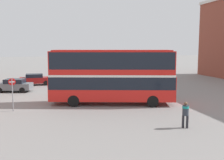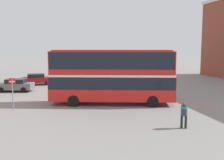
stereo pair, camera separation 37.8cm
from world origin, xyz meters
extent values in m
plane|color=gray|center=(0.00, 0.00, 0.00)|extent=(240.00, 240.00, 0.00)
cube|color=red|center=(-0.38, -0.90, 1.56)|extent=(11.49, 5.32, 2.24)
cube|color=red|center=(-0.38, -0.90, 3.77)|extent=(11.30, 5.20, 2.19)
cube|color=black|center=(-0.38, -0.90, 2.06)|extent=(11.38, 5.32, 1.11)
cube|color=black|center=(-0.38, -0.90, 4.04)|extent=(11.15, 5.19, 1.50)
cube|color=silver|center=(-0.38, -0.90, 2.71)|extent=(11.38, 5.31, 0.20)
cube|color=#B11A15|center=(-0.38, -0.90, 4.92)|extent=(10.77, 4.90, 0.10)
cylinder|color=black|center=(3.38, -0.72, 0.51)|extent=(1.07, 0.55, 1.03)
cylinder|color=black|center=(2.80, -2.91, 0.51)|extent=(1.07, 0.55, 1.03)
cylinder|color=black|center=(-3.34, 1.06, 0.51)|extent=(1.07, 0.55, 1.03)
cylinder|color=black|center=(-3.92, -1.14, 0.51)|extent=(1.07, 0.55, 1.03)
cylinder|color=#232328|center=(2.67, -9.06, 0.42)|extent=(0.16, 0.16, 0.84)
cylinder|color=#232328|center=(2.44, -8.92, 0.42)|extent=(0.16, 0.16, 0.84)
cylinder|color=#2D333D|center=(2.55, -8.99, 1.17)|extent=(0.55, 0.55, 0.66)
cylinder|color=teal|center=(2.55, -8.99, 1.38)|extent=(0.59, 0.59, 0.15)
sphere|color=brown|center=(2.55, -8.99, 1.62)|extent=(0.23, 0.23, 0.23)
cube|color=slate|center=(-10.04, 8.21, 0.65)|extent=(4.46, 2.72, 0.74)
cube|color=black|center=(-9.88, 8.18, 1.26)|extent=(2.48, 2.08, 0.49)
cylinder|color=black|center=(-11.48, 7.72, 0.32)|extent=(0.68, 0.36, 0.65)
cylinder|color=black|center=(-11.10, 9.31, 0.32)|extent=(0.68, 0.36, 0.65)
cylinder|color=black|center=(-8.97, 7.12, 0.32)|extent=(0.68, 0.36, 0.65)
cylinder|color=black|center=(-8.60, 8.71, 0.32)|extent=(0.68, 0.36, 0.65)
cube|color=maroon|center=(-7.73, 13.24, 0.68)|extent=(4.30, 1.88, 0.78)
cube|color=black|center=(-7.90, 13.23, 1.31)|extent=(2.25, 1.65, 0.49)
cylinder|color=black|center=(-6.44, 14.07, 0.34)|extent=(0.68, 0.24, 0.68)
cylinder|color=black|center=(-6.39, 12.47, 0.34)|extent=(0.68, 0.24, 0.68)
cylinder|color=black|center=(-9.07, 14.00, 0.34)|extent=(0.68, 0.24, 0.68)
cylinder|color=black|center=(-9.03, 12.40, 0.34)|extent=(0.68, 0.24, 0.68)
cube|color=silver|center=(-0.39, 12.22, 0.65)|extent=(4.29, 2.65, 0.78)
cube|color=black|center=(-0.23, 12.25, 1.32)|extent=(2.37, 2.09, 0.55)
cylinder|color=black|center=(-1.43, 11.13, 0.30)|extent=(0.64, 0.34, 0.61)
cylinder|color=black|center=(-1.77, 12.82, 0.30)|extent=(0.64, 0.34, 0.61)
cylinder|color=black|center=(1.00, 11.62, 0.30)|extent=(0.64, 0.34, 0.61)
cylinder|color=black|center=(0.65, 13.31, 0.30)|extent=(0.64, 0.34, 0.61)
cylinder|color=gray|center=(-8.90, -1.62, 1.35)|extent=(0.08, 0.08, 2.69)
cylinder|color=red|center=(-8.90, -1.62, 2.43)|extent=(0.59, 0.03, 0.59)
cube|color=white|center=(-8.90, -1.62, 2.43)|extent=(0.41, 0.04, 0.10)
camera|label=1|loc=(-5.99, -23.93, 5.27)|focal=42.00mm
camera|label=2|loc=(-5.62, -24.01, 5.27)|focal=42.00mm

